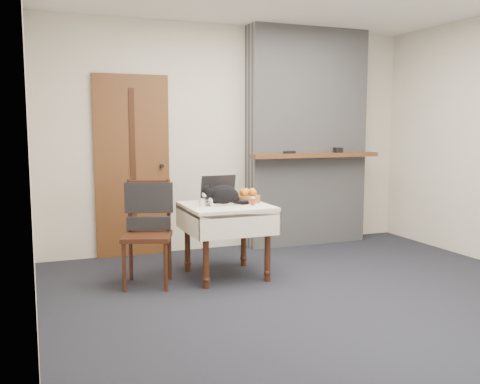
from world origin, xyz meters
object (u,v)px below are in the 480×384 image
Objects in this scene: laptop at (221,196)px; chair at (148,218)px; side_table at (226,216)px; cat at (223,195)px; door at (132,166)px; fruit_basket at (248,197)px; cream_jar at (202,202)px; pill_bottle at (253,201)px.

chair is at bearing -178.20° from laptop.
side_table is 1.70× the size of cat.
door reaches higher than chair.
laptop is 0.80× the size of cat.
laptop is 0.26m from fruit_basket.
laptop reaches higher than chair.
laptop reaches higher than cream_jar.
chair is at bearing -93.37° from door.
cat is 6.50× the size of cream_jar.
door is 5.43× the size of laptop.
pill_bottle is (0.25, -0.13, -0.05)m from cat.
cream_jar reaches higher than side_table.
side_table is 0.29m from cream_jar.
laptop reaches higher than pill_bottle.
chair is (-0.70, 0.08, -0.18)m from cat.
cat reaches higher than pill_bottle.
door is at bearing 105.77° from chair.
pill_bottle reaches higher than cream_jar.
laptop is (-0.00, 0.12, 0.18)m from side_table.
door is 1.27m from laptop.
cream_jar is at bearing 9.44° from chair.
side_table is 0.74m from chair.
cat is at bearing -164.89° from fruit_basket.
laptop is at bearing 68.47° from cat.
door is 1.62m from pill_bottle.
pill_bottle is at bearing -35.16° from cat.
laptop is 1.54× the size of fruit_basket.
side_table is 0.22m from laptop.
door is 8.37× the size of fruit_basket.
laptop reaches higher than cat.
cream_jar is (-0.24, -0.02, 0.15)m from side_table.
cat is 5.72× the size of pill_bottle.
pill_bottle is at bearing -56.35° from door.
door is at bearing 109.50° from cream_jar.
cat reaches higher than side_table.
fruit_basket reaches higher than cream_jar.
door reaches higher than laptop.
chair is at bearing 179.58° from fruit_basket.
laptop is (0.67, -1.06, -0.23)m from door.
laptop is 0.28m from cream_jar.
pill_bottle is (0.22, -0.14, 0.15)m from side_table.
laptop is at bearing 91.16° from side_table.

